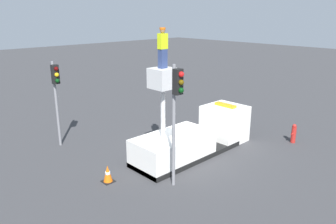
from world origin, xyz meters
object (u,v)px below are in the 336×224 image
(fire_hydrant, at_px, (294,134))
(worker, at_px, (163,48))
(traffic_cone_rear, at_px, (108,174))
(traffic_light_across, at_px, (56,87))
(bucket_truck, at_px, (194,137))
(traffic_light_pole, at_px, (176,103))

(fire_hydrant, bearing_deg, worker, 158.20)
(fire_hydrant, height_order, traffic_cone_rear, fire_hydrant)
(worker, distance_m, traffic_cone_rear, 5.97)
(traffic_light_across, xyz_separation_m, traffic_cone_rear, (-0.41, -5.19, -2.94))
(worker, relative_size, fire_hydrant, 1.59)
(traffic_light_across, xyz_separation_m, fire_hydrant, (9.73, -8.62, -2.77))
(traffic_cone_rear, bearing_deg, fire_hydrant, -18.68)
(bucket_truck, xyz_separation_m, traffic_light_across, (-4.63, 5.69, 2.42))
(traffic_light_across, bearing_deg, fire_hydrant, -41.55)
(traffic_light_across, bearing_deg, traffic_cone_rear, -94.53)
(worker, bearing_deg, bucket_truck, 0.00)
(fire_hydrant, bearing_deg, traffic_cone_rear, 161.32)
(bucket_truck, distance_m, fire_hydrant, 5.89)
(bucket_truck, relative_size, fire_hydrant, 6.54)
(fire_hydrant, bearing_deg, bucket_truck, 150.13)
(bucket_truck, bearing_deg, traffic_cone_rear, 174.36)
(worker, distance_m, traffic_light_pole, 2.80)
(fire_hydrant, distance_m, traffic_cone_rear, 10.71)
(worker, height_order, fire_hydrant, worker)
(traffic_light_pole, distance_m, fire_hydrant, 8.90)
(traffic_light_across, bearing_deg, bucket_truck, -50.88)
(bucket_truck, relative_size, traffic_light_across, 1.54)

